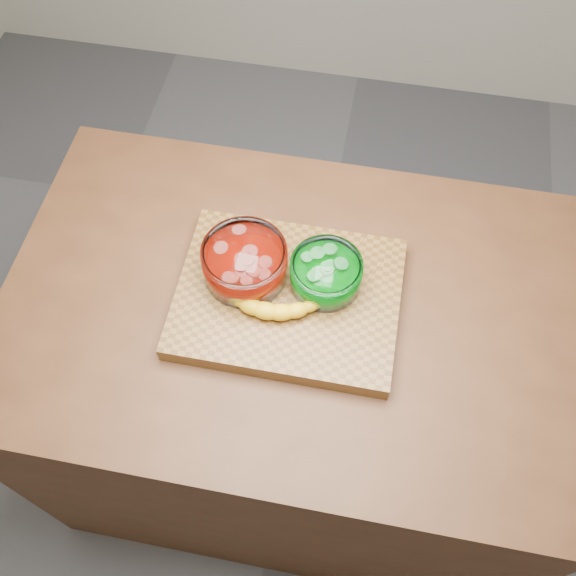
# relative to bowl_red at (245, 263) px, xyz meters

# --- Properties ---
(ground) EXTENTS (3.50, 3.50, 0.00)m
(ground) POSITION_rel_bowl_red_xyz_m (0.09, -0.03, -0.98)
(ground) COLOR #505155
(ground) RESTS_ON ground
(counter) EXTENTS (1.20, 0.80, 0.90)m
(counter) POSITION_rel_bowl_red_xyz_m (0.09, -0.03, -0.53)
(counter) COLOR #4B2A16
(counter) RESTS_ON ground
(cutting_board) EXTENTS (0.45, 0.35, 0.04)m
(cutting_board) POSITION_rel_bowl_red_xyz_m (0.09, -0.03, -0.06)
(cutting_board) COLOR brown
(cutting_board) RESTS_ON counter
(bowl_red) EXTENTS (0.17, 0.17, 0.08)m
(bowl_red) POSITION_rel_bowl_red_xyz_m (0.00, 0.00, 0.00)
(bowl_red) COLOR white
(bowl_red) RESTS_ON cutting_board
(bowl_green) EXTENTS (0.14, 0.14, 0.07)m
(bowl_green) POSITION_rel_bowl_red_xyz_m (0.16, 0.01, -0.01)
(bowl_green) COLOR white
(bowl_green) RESTS_ON cutting_board
(banana) EXTENTS (0.27, 0.12, 0.04)m
(banana) POSITION_rel_bowl_red_xyz_m (0.06, -0.06, -0.02)
(banana) COLOR gold
(banana) RESTS_ON cutting_board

